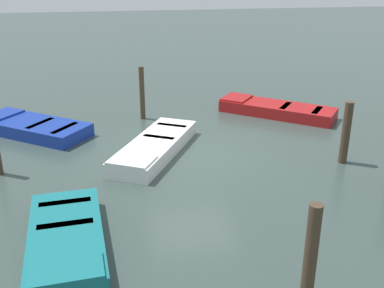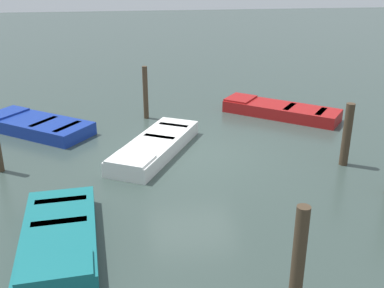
{
  "view_description": "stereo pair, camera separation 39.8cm",
  "coord_description": "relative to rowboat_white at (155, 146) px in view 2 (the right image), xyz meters",
  "views": [
    {
      "loc": [
        11.63,
        -2.01,
        5.11
      ],
      "look_at": [
        0.0,
        0.0,
        0.35
      ],
      "focal_mm": 42.8,
      "sensor_mm": 36.0,
      "label": 1
    },
    {
      "loc": [
        11.69,
        -1.62,
        5.11
      ],
      "look_at": [
        0.0,
        0.0,
        0.35
      ],
      "focal_mm": 42.8,
      "sensor_mm": 36.0,
      "label": 2
    }
  ],
  "objects": [
    {
      "name": "ground_plane",
      "position": [
        0.3,
        1.02,
        -0.22
      ],
      "size": [
        80.0,
        80.0,
        0.0
      ],
      "primitive_type": "plane",
      "color": "#33423D"
    },
    {
      "name": "rowboat_white",
      "position": [
        0.0,
        0.0,
        0.0
      ],
      "size": [
        3.97,
        2.88,
        0.46
      ],
      "rotation": [
        0.0,
        0.0,
        5.79
      ],
      "color": "silver",
      "rests_on": "ground_plane"
    },
    {
      "name": "rowboat_teal",
      "position": [
        4.32,
        -2.09,
        0.0
      ],
      "size": [
        3.34,
        1.64,
        0.46
      ],
      "rotation": [
        0.0,
        0.0,
        0.09
      ],
      "color": "#14666B",
      "rests_on": "ground_plane"
    },
    {
      "name": "rowboat_red",
      "position": [
        -2.77,
        4.57,
        -0.0
      ],
      "size": [
        3.39,
        3.88,
        0.46
      ],
      "rotation": [
        0.0,
        0.0,
        4.05
      ],
      "color": "maroon",
      "rests_on": "ground_plane"
    },
    {
      "name": "rowboat_blue",
      "position": [
        -2.29,
        -3.61,
        0.0
      ],
      "size": [
        3.27,
        3.73,
        0.46
      ],
      "rotation": [
        0.0,
        0.0,
        4.08
      ],
      "color": "navy",
      "rests_on": "ground_plane"
    },
    {
      "name": "mooring_piling_center",
      "position": [
        1.45,
        4.97,
        0.64
      ],
      "size": [
        0.23,
        0.23,
        1.7
      ],
      "primitive_type": "cylinder",
      "color": "#423323",
      "rests_on": "ground_plane"
    },
    {
      "name": "mooring_piling_mid_right",
      "position": [
        -3.18,
        -0.1,
        0.69
      ],
      "size": [
        0.17,
        0.17,
        1.82
      ],
      "primitive_type": "cylinder",
      "color": "#423323",
      "rests_on": "ground_plane"
    },
    {
      "name": "mooring_piling_far_left",
      "position": [
        6.4,
        1.83,
        0.66
      ],
      "size": [
        0.21,
        0.21,
        1.75
      ],
      "primitive_type": "cylinder",
      "color": "#423323",
      "rests_on": "ground_plane"
    }
  ]
}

